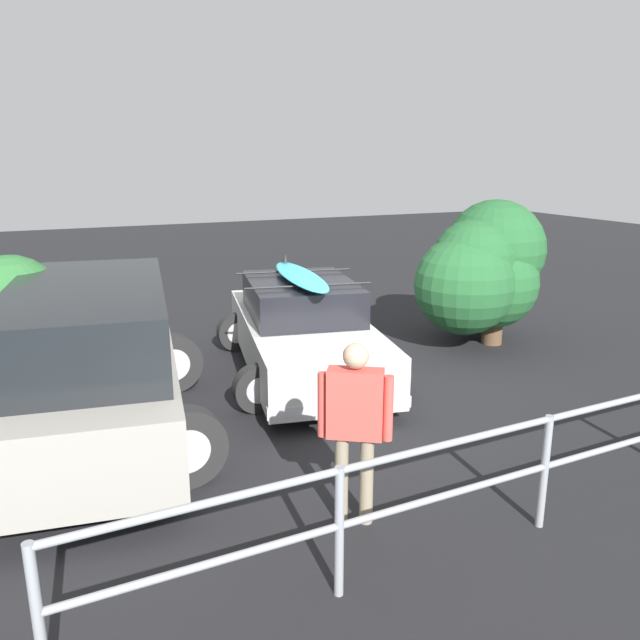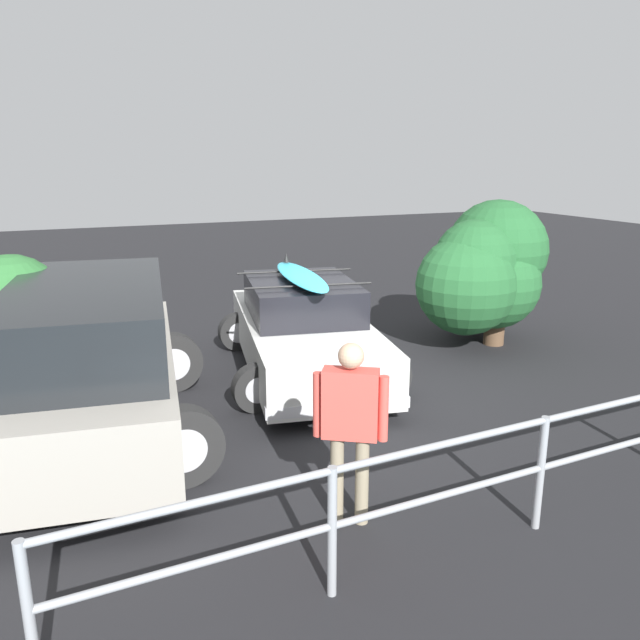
% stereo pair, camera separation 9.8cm
% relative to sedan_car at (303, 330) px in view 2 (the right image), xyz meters
% --- Properties ---
extents(ground_plane, '(44.00, 44.00, 0.02)m').
position_rel_sedan_car_xyz_m(ground_plane, '(-0.19, 0.64, -0.65)').
color(ground_plane, black).
rests_on(ground_plane, ground).
extents(sedan_car, '(2.82, 4.54, 1.64)m').
position_rel_sedan_car_xyz_m(sedan_car, '(0.00, 0.00, 0.00)').
color(sedan_car, silver).
rests_on(sedan_car, ground).
extents(suv_car, '(2.96, 4.70, 1.80)m').
position_rel_sedan_car_xyz_m(suv_car, '(3.02, 1.19, 0.28)').
color(suv_car, '#9E998E').
rests_on(suv_car, ground).
extents(person_bystander, '(0.56, 0.41, 1.65)m').
position_rel_sedan_car_xyz_m(person_bystander, '(1.10, 3.85, 0.35)').
color(person_bystander, gray).
rests_on(person_bystander, ground).
extents(railing_fence, '(8.03, 0.41, 1.04)m').
position_rel_sedan_car_xyz_m(railing_fence, '(-0.35, 4.58, 0.06)').
color(railing_fence, gray).
rests_on(railing_fence, ground).
extents(bush_near_left, '(2.55, 2.38, 2.44)m').
position_rel_sedan_car_xyz_m(bush_near_left, '(-3.34, -0.14, 0.62)').
color(bush_near_left, brown).
rests_on(bush_near_left, ground).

